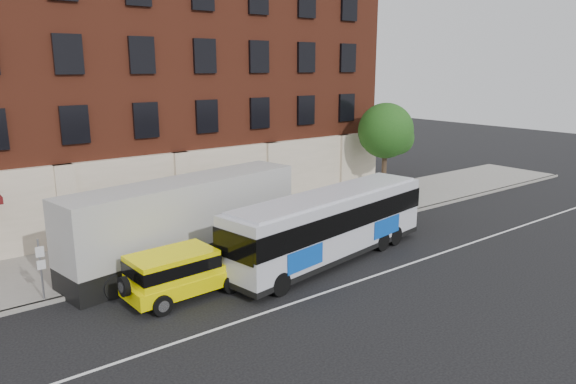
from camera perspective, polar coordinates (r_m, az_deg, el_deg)
ground at (r=20.37m, az=4.05°, el=-11.57°), size 120.00×120.00×0.00m
sidewalk at (r=27.25m, az=-8.60°, el=-4.96°), size 60.00×6.00×0.15m
kerb at (r=24.80m, az=-5.21°, el=-6.73°), size 60.00×0.25×0.15m
lane_line at (r=20.71m, az=3.12°, el=-11.10°), size 60.00×0.12×0.01m
building at (r=33.08m, az=-15.88°, el=11.17°), size 30.00×12.10×15.00m
sign_pole at (r=21.50m, az=-25.19°, el=-7.32°), size 0.30×0.20×2.50m
street_tree at (r=35.02m, az=10.59°, el=6.32°), size 3.60×3.60×6.20m
city_bus at (r=23.82m, az=4.58°, el=-3.38°), size 11.68×4.27×3.13m
yellow_suv at (r=20.55m, az=-11.66°, el=-8.37°), size 4.91×2.32×1.85m
shipping_container at (r=23.86m, az=-10.92°, el=-3.20°), size 11.56×4.24×3.78m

